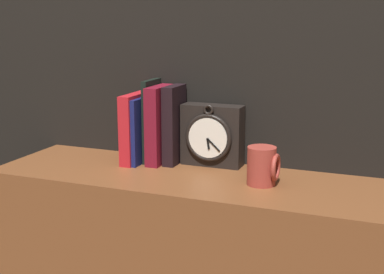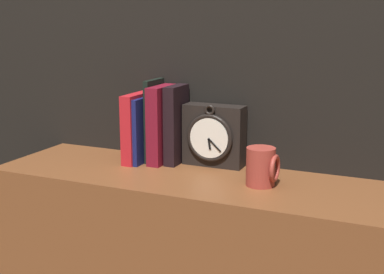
{
  "view_description": "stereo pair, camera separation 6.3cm",
  "coord_description": "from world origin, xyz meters",
  "px_view_note": "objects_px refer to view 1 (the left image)",
  "views": [
    {
      "loc": [
        0.53,
        -1.35,
        1.37
      ],
      "look_at": [
        0.0,
        0.0,
        1.04
      ],
      "focal_mm": 50.0,
      "sensor_mm": 36.0,
      "label": 1
    },
    {
      "loc": [
        0.59,
        -1.33,
        1.37
      ],
      "look_at": [
        0.0,
        0.0,
        1.04
      ],
      "focal_mm": 50.0,
      "sensor_mm": 36.0,
      "label": 2
    }
  ],
  "objects_px": {
    "book_slot1_navy": "(144,130)",
    "book_slot3_maroon": "(160,125)",
    "book_slot2_black": "(152,121)",
    "clock": "(212,135)",
    "mug": "(263,166)",
    "book_slot0_red": "(136,128)",
    "book_slot4_black": "(174,125)"
  },
  "relations": [
    {
      "from": "book_slot2_black",
      "to": "book_slot4_black",
      "type": "distance_m",
      "value": 0.08
    },
    {
      "from": "book_slot0_red",
      "to": "book_slot3_maroon",
      "type": "xyz_separation_m",
      "value": [
        0.07,
        0.01,
        0.01
      ]
    },
    {
      "from": "book_slot2_black",
      "to": "clock",
      "type": "bearing_deg",
      "value": 5.4
    },
    {
      "from": "book_slot0_red",
      "to": "mug",
      "type": "xyz_separation_m",
      "value": [
        0.43,
        -0.09,
        -0.05
      ]
    },
    {
      "from": "book_slot0_red",
      "to": "book_slot2_black",
      "type": "xyz_separation_m",
      "value": [
        0.04,
        0.02,
        0.02
      ]
    },
    {
      "from": "clock",
      "to": "book_slot4_black",
      "type": "distance_m",
      "value": 0.12
    },
    {
      "from": "book_slot1_navy",
      "to": "book_slot4_black",
      "type": "relative_size",
      "value": 0.84
    },
    {
      "from": "book_slot3_maroon",
      "to": "book_slot2_black",
      "type": "bearing_deg",
      "value": 159.92
    },
    {
      "from": "book_slot2_black",
      "to": "mug",
      "type": "xyz_separation_m",
      "value": [
        0.38,
        -0.11,
        -0.08
      ]
    },
    {
      "from": "book_slot3_maroon",
      "to": "mug",
      "type": "bearing_deg",
      "value": -16.11
    },
    {
      "from": "clock",
      "to": "book_slot0_red",
      "type": "height_order",
      "value": "book_slot0_red"
    },
    {
      "from": "clock",
      "to": "book_slot3_maroon",
      "type": "bearing_deg",
      "value": -169.51
    },
    {
      "from": "book_slot0_red",
      "to": "book_slot1_navy",
      "type": "xyz_separation_m",
      "value": [
        0.03,
        0.0,
        -0.01
      ]
    },
    {
      "from": "book_slot0_red",
      "to": "book_slot4_black",
      "type": "bearing_deg",
      "value": 11.52
    },
    {
      "from": "book_slot1_navy",
      "to": "book_slot3_maroon",
      "type": "bearing_deg",
      "value": 10.36
    },
    {
      "from": "book_slot4_black",
      "to": "book_slot1_navy",
      "type": "bearing_deg",
      "value": -167.63
    },
    {
      "from": "book_slot3_maroon",
      "to": "clock",
      "type": "bearing_deg",
      "value": 10.49
    },
    {
      "from": "clock",
      "to": "book_slot2_black",
      "type": "height_order",
      "value": "book_slot2_black"
    },
    {
      "from": "book_slot4_black",
      "to": "mug",
      "type": "relative_size",
      "value": 2.31
    },
    {
      "from": "book_slot1_navy",
      "to": "book_slot4_black",
      "type": "bearing_deg",
      "value": 12.37
    },
    {
      "from": "book_slot1_navy",
      "to": "book_slot3_maroon",
      "type": "xyz_separation_m",
      "value": [
        0.05,
        0.01,
        0.02
      ]
    },
    {
      "from": "clock",
      "to": "book_slot1_navy",
      "type": "distance_m",
      "value": 0.21
    },
    {
      "from": "book_slot1_navy",
      "to": "mug",
      "type": "xyz_separation_m",
      "value": [
        0.4,
        -0.09,
        -0.05
      ]
    },
    {
      "from": "book_slot0_red",
      "to": "book_slot1_navy",
      "type": "height_order",
      "value": "book_slot0_red"
    },
    {
      "from": "book_slot1_navy",
      "to": "mug",
      "type": "bearing_deg",
      "value": -13.0
    },
    {
      "from": "book_slot1_navy",
      "to": "book_slot2_black",
      "type": "relative_size",
      "value": 0.8
    },
    {
      "from": "book_slot1_navy",
      "to": "book_slot4_black",
      "type": "height_order",
      "value": "book_slot4_black"
    },
    {
      "from": "clock",
      "to": "book_slot2_black",
      "type": "relative_size",
      "value": 0.76
    },
    {
      "from": "book_slot1_navy",
      "to": "book_slot4_black",
      "type": "distance_m",
      "value": 0.1
    },
    {
      "from": "clock",
      "to": "book_slot2_black",
      "type": "bearing_deg",
      "value": -174.6
    },
    {
      "from": "book_slot4_black",
      "to": "mug",
      "type": "xyz_separation_m",
      "value": [
        0.31,
        -0.11,
        -0.07
      ]
    },
    {
      "from": "book_slot0_red",
      "to": "clock",
      "type": "bearing_deg",
      "value": 10.23
    }
  ]
}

